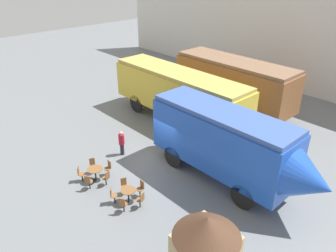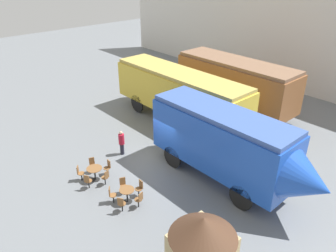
{
  "view_description": "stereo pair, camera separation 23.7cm",
  "coord_description": "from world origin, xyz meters",
  "px_view_note": "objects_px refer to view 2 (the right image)",
  "views": [
    {
      "loc": [
        11.97,
        -10.65,
        10.42
      ],
      "look_at": [
        -0.57,
        1.0,
        1.6
      ],
      "focal_mm": 35.0,
      "sensor_mm": 36.0,
      "label": 1
    },
    {
      "loc": [
        12.13,
        -10.47,
        10.42
      ],
      "look_at": [
        -0.57,
        1.0,
        1.6
      ],
      "focal_mm": 35.0,
      "sensor_mm": 36.0,
      "label": 2
    }
  ],
  "objects_px": {
    "passenger_coach_vintage": "(179,92)",
    "streamlined_locomotive": "(231,144)",
    "cafe_chair_0": "(121,203)",
    "ticket_kiosk": "(202,248)",
    "cafe_table_mid": "(95,171)",
    "visitor_person": "(122,142)",
    "cafe_table_near": "(127,193)",
    "passenger_coach_wooden": "(235,81)"
  },
  "relations": [
    {
      "from": "streamlined_locomotive",
      "to": "cafe_table_near",
      "type": "bearing_deg",
      "value": -114.98
    },
    {
      "from": "cafe_table_mid",
      "to": "ticket_kiosk",
      "type": "bearing_deg",
      "value": -2.83
    },
    {
      "from": "cafe_chair_0",
      "to": "ticket_kiosk",
      "type": "height_order",
      "value": "ticket_kiosk"
    },
    {
      "from": "cafe_table_near",
      "to": "ticket_kiosk",
      "type": "height_order",
      "value": "ticket_kiosk"
    },
    {
      "from": "cafe_table_near",
      "to": "cafe_chair_0",
      "type": "xyz_separation_m",
      "value": [
        0.4,
        -0.61,
        -0.03
      ]
    },
    {
      "from": "passenger_coach_wooden",
      "to": "cafe_chair_0",
      "type": "relative_size",
      "value": 10.72
    },
    {
      "from": "cafe_table_near",
      "to": "passenger_coach_wooden",
      "type": "bearing_deg",
      "value": 105.13
    },
    {
      "from": "visitor_person",
      "to": "ticket_kiosk",
      "type": "relative_size",
      "value": 0.51
    },
    {
      "from": "passenger_coach_wooden",
      "to": "cafe_chair_0",
      "type": "xyz_separation_m",
      "value": [
        3.74,
        -12.96,
        -1.77
      ]
    },
    {
      "from": "visitor_person",
      "to": "ticket_kiosk",
      "type": "height_order",
      "value": "ticket_kiosk"
    },
    {
      "from": "passenger_coach_wooden",
      "to": "passenger_coach_vintage",
      "type": "distance_m",
      "value": 4.67
    },
    {
      "from": "streamlined_locomotive",
      "to": "cafe_table_mid",
      "type": "distance_m",
      "value": 7.11
    },
    {
      "from": "cafe_table_mid",
      "to": "cafe_chair_0",
      "type": "distance_m",
      "value": 2.99
    },
    {
      "from": "cafe_table_near",
      "to": "cafe_chair_0",
      "type": "relative_size",
      "value": 0.84
    },
    {
      "from": "passenger_coach_wooden",
      "to": "streamlined_locomotive",
      "type": "height_order",
      "value": "streamlined_locomotive"
    },
    {
      "from": "passenger_coach_wooden",
      "to": "cafe_chair_0",
      "type": "height_order",
      "value": "passenger_coach_wooden"
    },
    {
      "from": "cafe_table_mid",
      "to": "visitor_person",
      "type": "distance_m",
      "value": 2.8
    },
    {
      "from": "cafe_table_near",
      "to": "ticket_kiosk",
      "type": "xyz_separation_m",
      "value": [
        5.28,
        -0.61,
        1.13
      ]
    },
    {
      "from": "passenger_coach_wooden",
      "to": "passenger_coach_vintage",
      "type": "bearing_deg",
      "value": -106.2
    },
    {
      "from": "cafe_table_near",
      "to": "ticket_kiosk",
      "type": "distance_m",
      "value": 5.44
    },
    {
      "from": "passenger_coach_wooden",
      "to": "visitor_person",
      "type": "height_order",
      "value": "passenger_coach_wooden"
    },
    {
      "from": "passenger_coach_vintage",
      "to": "passenger_coach_wooden",
      "type": "bearing_deg",
      "value": 73.8
    },
    {
      "from": "passenger_coach_wooden",
      "to": "ticket_kiosk",
      "type": "height_order",
      "value": "passenger_coach_wooden"
    },
    {
      "from": "streamlined_locomotive",
      "to": "cafe_table_mid",
      "type": "xyz_separation_m",
      "value": [
        -4.77,
        -4.98,
        -1.73
      ]
    },
    {
      "from": "cafe_chair_0",
      "to": "passenger_coach_wooden",
      "type": "bearing_deg",
      "value": -17.39
    },
    {
      "from": "streamlined_locomotive",
      "to": "visitor_person",
      "type": "bearing_deg",
      "value": -157.58
    },
    {
      "from": "visitor_person",
      "to": "ticket_kiosk",
      "type": "xyz_separation_m",
      "value": [
        9.0,
        -2.92,
        0.85
      ]
    },
    {
      "from": "cafe_table_mid",
      "to": "streamlined_locomotive",
      "type": "bearing_deg",
      "value": 46.21
    },
    {
      "from": "passenger_coach_vintage",
      "to": "cafe_chair_0",
      "type": "bearing_deg",
      "value": -59.23
    },
    {
      "from": "passenger_coach_wooden",
      "to": "cafe_table_near",
      "type": "distance_m",
      "value": 12.91
    },
    {
      "from": "visitor_person",
      "to": "streamlined_locomotive",
      "type": "bearing_deg",
      "value": 22.42
    },
    {
      "from": "passenger_coach_vintage",
      "to": "streamlined_locomotive",
      "type": "relative_size",
      "value": 1.15
    },
    {
      "from": "passenger_coach_wooden",
      "to": "passenger_coach_vintage",
      "type": "relative_size",
      "value": 0.86
    },
    {
      "from": "passenger_coach_vintage",
      "to": "cafe_chair_0",
      "type": "xyz_separation_m",
      "value": [
        5.05,
        -8.48,
        -1.72
      ]
    },
    {
      "from": "passenger_coach_vintage",
      "to": "streamlined_locomotive",
      "type": "distance_m",
      "value": 7.53
    },
    {
      "from": "passenger_coach_wooden",
      "to": "visitor_person",
      "type": "distance_m",
      "value": 10.16
    },
    {
      "from": "passenger_coach_wooden",
      "to": "streamlined_locomotive",
      "type": "xyz_separation_m",
      "value": [
        5.55,
        -7.6,
        0.02
      ]
    },
    {
      "from": "cafe_table_near",
      "to": "cafe_table_mid",
      "type": "height_order",
      "value": "cafe_table_mid"
    },
    {
      "from": "passenger_coach_vintage",
      "to": "ticket_kiosk",
      "type": "distance_m",
      "value": 13.07
    },
    {
      "from": "passenger_coach_wooden",
      "to": "cafe_table_near",
      "type": "xyz_separation_m",
      "value": [
        3.34,
        -12.35,
        -1.74
      ]
    },
    {
      "from": "streamlined_locomotive",
      "to": "cafe_table_near",
      "type": "relative_size",
      "value": 12.88
    },
    {
      "from": "cafe_table_mid",
      "to": "cafe_chair_0",
      "type": "bearing_deg",
      "value": -7.44
    }
  ]
}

